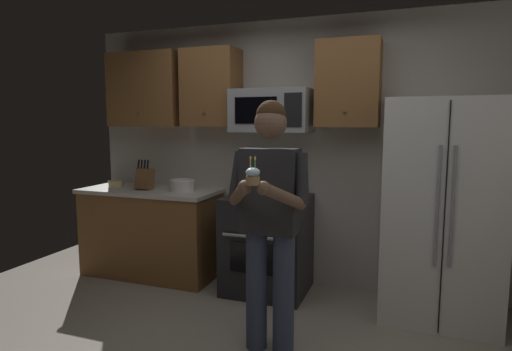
# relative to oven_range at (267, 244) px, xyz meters

# --- Properties ---
(wall_back) EXTENTS (4.40, 0.10, 2.60)m
(wall_back) POSITION_rel_oven_range_xyz_m (0.15, 0.39, 0.84)
(wall_back) COLOR beige
(wall_back) RESTS_ON ground
(oven_range) EXTENTS (0.76, 0.70, 0.93)m
(oven_range) POSITION_rel_oven_range_xyz_m (0.00, 0.00, 0.00)
(oven_range) COLOR black
(oven_range) RESTS_ON ground
(microwave) EXTENTS (0.74, 0.41, 0.40)m
(microwave) POSITION_rel_oven_range_xyz_m (0.00, 0.12, 1.26)
(microwave) COLOR #9EA0A5
(refrigerator) EXTENTS (0.90, 0.75, 1.80)m
(refrigerator) POSITION_rel_oven_range_xyz_m (1.50, -0.04, 0.44)
(refrigerator) COLOR white
(refrigerator) RESTS_ON ground
(cabinet_row_upper) EXTENTS (2.78, 0.36, 0.76)m
(cabinet_row_upper) POSITION_rel_oven_range_xyz_m (-0.57, 0.17, 1.49)
(cabinet_row_upper) COLOR brown
(counter_left) EXTENTS (1.44, 0.66, 0.92)m
(counter_left) POSITION_rel_oven_range_xyz_m (-1.30, 0.02, 0.00)
(counter_left) COLOR brown
(counter_left) RESTS_ON ground
(knife_block) EXTENTS (0.16, 0.15, 0.32)m
(knife_block) POSITION_rel_oven_range_xyz_m (-1.33, -0.03, 0.57)
(knife_block) COLOR brown
(knife_block) RESTS_ON counter_left
(bowl_large_white) EXTENTS (0.25, 0.25, 0.12)m
(bowl_large_white) POSITION_rel_oven_range_xyz_m (-0.91, 0.01, 0.52)
(bowl_large_white) COLOR white
(bowl_large_white) RESTS_ON counter_left
(bowl_small_colored) EXTENTS (0.16, 0.16, 0.07)m
(bowl_small_colored) POSITION_rel_oven_range_xyz_m (-1.72, -0.00, 0.50)
(bowl_small_colored) COLOR beige
(bowl_small_colored) RESTS_ON counter_left
(person) EXTENTS (0.60, 0.48, 1.76)m
(person) POSITION_rel_oven_range_xyz_m (0.36, -1.03, 0.53)
(person) COLOR #383F59
(person) RESTS_ON ground
(cupcake) EXTENTS (0.09, 0.09, 0.17)m
(cupcake) POSITION_rel_oven_range_xyz_m (0.36, -1.36, 0.83)
(cupcake) COLOR #A87F56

